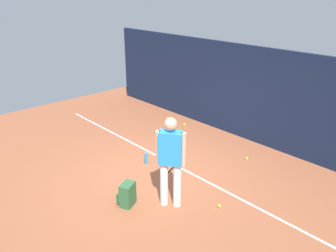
# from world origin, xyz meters

# --- Properties ---
(ground_plane) EXTENTS (12.00, 12.00, 0.00)m
(ground_plane) POSITION_xyz_m (0.00, 0.00, 0.00)
(ground_plane) COLOR #9E5638
(back_fence) EXTENTS (10.00, 0.10, 2.40)m
(back_fence) POSITION_xyz_m (0.00, 3.00, 1.20)
(back_fence) COLOR #141E38
(back_fence) RESTS_ON ground
(court_line) EXTENTS (9.00, 0.05, 0.00)m
(court_line) POSITION_xyz_m (0.00, 0.60, 0.00)
(court_line) COLOR white
(court_line) RESTS_ON ground
(tennis_player) EXTENTS (0.45, 0.42, 1.70)m
(tennis_player) POSITION_xyz_m (1.03, -0.48, 0.97)
(tennis_player) COLOR white
(tennis_player) RESTS_ON ground
(tennis_racket) EXTENTS (0.42, 0.63, 0.03)m
(tennis_racket) POSITION_xyz_m (-0.01, 0.67, 0.01)
(tennis_racket) COLOR black
(tennis_racket) RESTS_ON ground
(backpack) EXTENTS (0.36, 0.36, 0.44)m
(backpack) POSITION_xyz_m (0.49, -1.07, 0.21)
(backpack) COLOR #2D6038
(backpack) RESTS_ON ground
(tennis_ball_near_player) EXTENTS (0.07, 0.07, 0.07)m
(tennis_ball_near_player) POSITION_xyz_m (-2.18, 2.40, 0.03)
(tennis_ball_near_player) COLOR #CCE033
(tennis_ball_near_player) RESTS_ON ground
(tennis_ball_by_fence) EXTENTS (0.07, 0.07, 0.07)m
(tennis_ball_by_fence) POSITION_xyz_m (0.95, 2.00, 0.03)
(tennis_ball_by_fence) COLOR #CCE033
(tennis_ball_by_fence) RESTS_ON ground
(tennis_ball_mid_court) EXTENTS (0.07, 0.07, 0.07)m
(tennis_ball_mid_court) POSITION_xyz_m (1.69, 0.10, 0.03)
(tennis_ball_mid_court) COLOR #CCE033
(tennis_ball_mid_court) RESTS_ON ground
(tennis_ball_far_left) EXTENTS (0.07, 0.07, 0.07)m
(tennis_ball_far_left) POSITION_xyz_m (-1.49, 2.42, 0.03)
(tennis_ball_far_left) COLOR #CCE033
(tennis_ball_far_left) RESTS_ON ground
(water_bottle) EXTENTS (0.07, 0.07, 0.26)m
(water_bottle) POSITION_xyz_m (-0.48, 0.17, 0.13)
(water_bottle) COLOR #268CD8
(water_bottle) RESTS_ON ground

